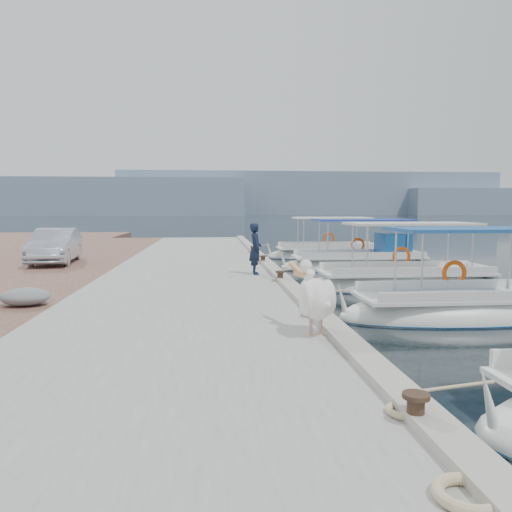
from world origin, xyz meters
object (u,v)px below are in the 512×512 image
(fishing_caique_d, at_px, (360,265))
(fishing_caique_e, at_px, (328,255))
(pelican, at_px, (315,297))
(fisherman, at_px, (255,249))
(parked_car, at_px, (55,246))
(fishing_caique_b, at_px, (461,314))
(fishing_caique_c, at_px, (404,285))

(fishing_caique_d, bearing_deg, fishing_caique_e, 92.77)
(fishing_caique_e, distance_m, pelican, 18.94)
(fisherman, bearing_deg, fishing_caique_e, -29.77)
(fishing_caique_e, bearing_deg, parked_car, -154.07)
(fishing_caique_b, height_order, fisherman, fishing_caique_b)
(fishing_caique_d, relative_size, parked_car, 1.67)
(fishing_caique_b, distance_m, fishing_caique_d, 10.12)
(fishing_caique_c, relative_size, fishing_caique_d, 0.99)
(fishing_caique_e, xyz_separation_m, fisherman, (-4.92, -10.27, 1.23))
(fishing_caique_d, xyz_separation_m, parked_car, (-12.90, -1.00, 1.01))
(fishing_caique_c, bearing_deg, fishing_caique_d, 88.40)
(fishing_caique_b, distance_m, fisherman, 6.92)
(fisherman, relative_size, parked_car, 0.40)
(fishing_caique_d, bearing_deg, fisherman, -135.32)
(parked_car, bearing_deg, fishing_caique_b, -41.70)
(fishing_caique_e, relative_size, pelican, 4.10)
(fishing_caique_e, bearing_deg, fishing_caique_d, -87.23)
(fishing_caique_b, distance_m, fishing_caique_e, 15.26)
(pelican, bearing_deg, parked_car, 123.47)
(fishing_caique_b, distance_m, pelican, 5.40)
(fishing_caique_c, bearing_deg, fisherman, 175.70)
(fishing_caique_c, bearing_deg, fishing_caique_b, -94.69)
(fishing_caique_b, relative_size, fisherman, 3.64)
(fishing_caique_b, bearing_deg, fishing_caique_c, 85.31)
(pelican, bearing_deg, fishing_caique_b, 35.56)
(fishing_caique_c, height_order, parked_car, fishing_caique_c)
(fishing_caique_b, bearing_deg, fishing_caique_d, 86.99)
(fishing_caique_b, bearing_deg, parked_car, 143.65)
(fishing_caique_e, bearing_deg, fishing_caique_c, -89.48)
(fishing_caique_c, distance_m, parked_car, 13.56)
(pelican, height_order, parked_car, parked_car)
(fishing_caique_b, height_order, fishing_caique_e, same)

